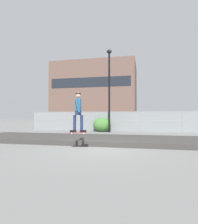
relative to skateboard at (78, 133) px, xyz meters
name	(u,v)px	position (x,y,z in m)	size (l,w,h in m)	color
ground_plane	(96,149)	(0.77, 0.17, -0.73)	(120.00, 120.00, 0.00)	slate
gravel_berm	(107,140)	(0.77, 2.73, -0.61)	(16.15, 3.85, 0.24)	#3D3A38
skateboard	(78,133)	(0.00, 0.00, 0.00)	(0.82, 0.35, 0.07)	#B22D2D
skater	(78,110)	(0.00, 0.00, 1.00)	(0.73, 0.61, 1.73)	black
chain_fence	(121,121)	(0.77, 10.02, 0.20)	(17.79, 0.06, 1.85)	gray
street_lamp	(109,81)	(-0.13, 8.92, 3.79)	(0.44, 0.44, 7.34)	black
parked_car_near	(94,121)	(-2.71, 13.72, 0.10)	(4.54, 2.24, 1.66)	navy
parked_car_mid	(145,122)	(2.99, 13.61, 0.10)	(4.40, 1.95, 1.66)	#566B4C
library_building	(96,93)	(-10.43, 46.99, 7.28)	(22.57, 14.51, 16.02)	brown
shrub_left	(102,125)	(-0.90, 9.51, -0.09)	(1.66, 1.36, 1.28)	#477F38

